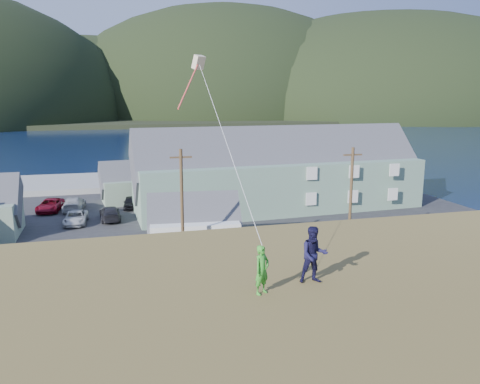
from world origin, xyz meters
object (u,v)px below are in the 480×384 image
(wharf, at_px, (105,182))
(lodge, at_px, (279,171))
(shed_palegreen_far, at_px, (139,183))
(kite_flyer_navy, at_px, (314,255))
(shed_white, at_px, (194,225))
(kite_flyer_green, at_px, (262,270))

(wharf, distance_m, lodge, 29.53)
(shed_palegreen_far, height_order, kite_flyer_navy, kite_flyer_navy)
(shed_white, xyz_separation_m, shed_palegreen_far, (-3.54, 21.45, 0.08))
(shed_white, distance_m, kite_flyer_green, 26.01)
(shed_white, relative_size, kite_flyer_navy, 4.51)
(shed_white, bearing_deg, kite_flyer_navy, -85.16)
(shed_palegreen_far, xyz_separation_m, kite_flyer_green, (1.56, -46.78, 5.50))
(lodge, bearing_deg, shed_palegreen_far, 148.42)
(wharf, bearing_deg, shed_palegreen_far, -70.94)
(shed_white, bearing_deg, kite_flyer_green, -89.22)
(shed_white, height_order, shed_palegreen_far, shed_palegreen_far)
(wharf, xyz_separation_m, shed_palegreen_far, (4.43, -12.83, 1.99))
(lodge, relative_size, shed_white, 4.18)
(shed_palegreen_far, bearing_deg, kite_flyer_navy, -92.94)
(wharf, xyz_separation_m, kite_flyer_navy, (7.80, -59.21, 7.65))
(shed_palegreen_far, distance_m, kite_flyer_navy, 46.84)
(lodge, height_order, shed_palegreen_far, lodge)
(kite_flyer_green, bearing_deg, kite_flyer_navy, -19.41)
(wharf, distance_m, kite_flyer_navy, 60.20)
(lodge, height_order, kite_flyer_navy, lodge)
(shed_white, bearing_deg, shed_palegreen_far, 104.62)
(shed_palegreen_far, bearing_deg, kite_flyer_green, -95.18)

